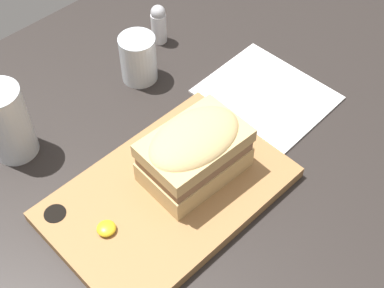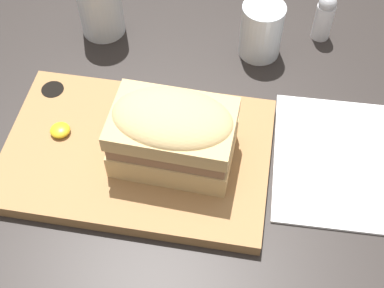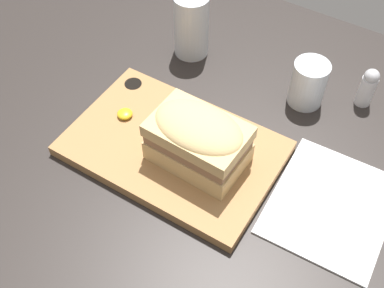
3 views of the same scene
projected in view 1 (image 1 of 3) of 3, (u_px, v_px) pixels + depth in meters
dining_table at (175, 189)px, 78.54cm from camera, size 186.21×93.17×2.00cm
serving_board at (168, 194)px, 75.63cm from camera, size 33.42×21.95×1.95cm
sandwich at (194, 151)px, 73.20cm from camera, size 14.76×9.91×9.08cm
mustard_dollop at (108, 230)px, 70.28cm from camera, size 2.59×2.59×1.03cm
water_glass at (9, 126)px, 77.96cm from camera, size 6.62×6.62×12.39cm
wine_glass at (138, 60)px, 89.52cm from camera, size 6.15×6.15×8.33cm
napkin at (267, 95)px, 89.37cm from camera, size 17.61×20.52×0.40cm
salt_shaker at (159, 23)px, 95.69cm from camera, size 2.78×2.78×7.58cm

